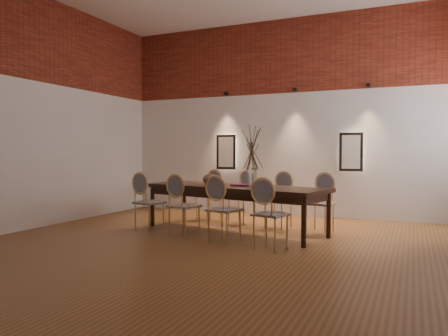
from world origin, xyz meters
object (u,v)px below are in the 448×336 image
at_px(dining_table, 234,209).
at_px(book, 240,185).
at_px(chair_near_a, 149,202).
at_px(chair_far_a, 208,195).
at_px(chair_far_b, 241,197).
at_px(chair_far_c, 278,200).
at_px(chair_near_d, 271,214).
at_px(bowl, 210,179).
at_px(chair_far_d, 320,203).
at_px(chair_near_b, 184,206).
at_px(vase, 252,177).
at_px(chair_near_c, 224,210).

height_order(dining_table, book, book).
relative_size(chair_near_a, chair_far_a, 1.00).
bearing_deg(chair_far_b, chair_near_a, 63.61).
bearing_deg(chair_far_c, chair_near_d, 116.39).
bearing_deg(bowl, chair_far_a, 116.69).
xyz_separation_m(dining_table, chair_far_d, (1.30, 0.49, 0.09)).
relative_size(chair_far_a, book, 3.62).
height_order(dining_table, chair_near_b, chair_near_b).
height_order(chair_far_b, book, chair_far_b).
bearing_deg(chair_near_b, chair_far_a, 116.39).
bearing_deg(chair_far_b, bowl, 84.62).
height_order(chair_near_d, bowl, chair_near_d).
xyz_separation_m(chair_far_d, book, (-1.17, -0.54, 0.30)).
height_order(dining_table, vase, vase).
bearing_deg(chair_near_b, chair_near_c, -0.00).
height_order(chair_far_b, vase, vase).
relative_size(chair_far_b, book, 3.62).
xyz_separation_m(chair_near_d, vase, (-0.60, 0.94, 0.43)).
relative_size(chair_near_c, chair_far_b, 1.00).
bearing_deg(chair_near_a, bowl, 46.35).
distance_m(dining_table, chair_near_d, 1.39).
height_order(chair_far_c, bowl, chair_far_c).
distance_m(dining_table, chair_near_c, 0.87).
height_order(dining_table, chair_near_a, chair_near_a).
xyz_separation_m(chair_near_b, chair_far_a, (-0.39, 1.68, 0.00)).
bearing_deg(chair_near_d, chair_far_d, 90.00).
distance_m(chair_far_a, book, 1.54).
xyz_separation_m(chair_near_b, vase, (0.90, 0.58, 0.43)).
height_order(chair_near_b, vase, vase).
bearing_deg(chair_near_a, chair_near_b, -0.00).
xyz_separation_m(chair_near_c, chair_near_d, (0.75, -0.18, 0.00)).
bearing_deg(chair_near_d, chair_near_a, 180.00).
relative_size(chair_far_d, book, 3.62).
bearing_deg(bowl, chair_near_d, -37.44).
height_order(dining_table, chair_near_d, chair_near_d).
xyz_separation_m(dining_table, chair_far_a, (-0.94, 1.02, 0.09)).
bearing_deg(bowl, chair_far_c, 30.97).
bearing_deg(dining_table, chair_far_b, 116.39).
relative_size(dining_table, bowl, 12.80).
bearing_deg(vase, chair_near_a, -166.10).
bearing_deg(dining_table, chair_near_b, -116.39).
bearing_deg(chair_near_b, dining_table, 63.61).
xyz_separation_m(chair_far_b, vase, (0.54, -0.92, 0.43)).
distance_m(chair_near_b, chair_far_b, 1.55).
height_order(chair_near_b, bowl, chair_near_b).
distance_m(chair_near_d, chair_far_b, 2.18).
xyz_separation_m(chair_near_b, bowl, (0.09, 0.72, 0.37)).
xyz_separation_m(chair_near_d, bowl, (-1.40, 1.07, 0.37)).
distance_m(dining_table, chair_far_c, 0.87).
bearing_deg(chair_far_d, chair_far_c, 0.00).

